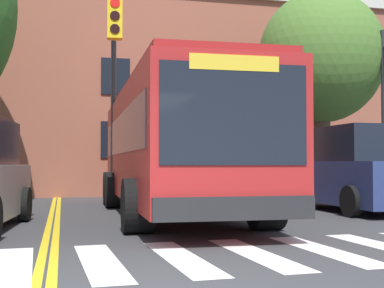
{
  "coord_description": "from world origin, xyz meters",
  "views": [
    {
      "loc": [
        -0.96,
        -5.12,
        1.3
      ],
      "look_at": [
        1.96,
        6.93,
        1.73
      ],
      "focal_mm": 50.0,
      "sensor_mm": 36.0,
      "label": 1
    }
  ],
  "objects_px": {
    "car_navy_far_lane": "(356,171)",
    "street_tree_curbside_large": "(321,58)",
    "city_bus": "(172,145)",
    "traffic_light_overhead": "(114,69)"
  },
  "relations": [
    {
      "from": "car_navy_far_lane",
      "to": "street_tree_curbside_large",
      "type": "bearing_deg",
      "value": 75.42
    },
    {
      "from": "car_navy_far_lane",
      "to": "street_tree_curbside_large",
      "type": "relative_size",
      "value": 0.65
    },
    {
      "from": "street_tree_curbside_large",
      "to": "traffic_light_overhead",
      "type": "bearing_deg",
      "value": -162.44
    },
    {
      "from": "car_navy_far_lane",
      "to": "street_tree_curbside_large",
      "type": "xyz_separation_m",
      "value": [
        1.01,
        3.88,
        3.85
      ]
    },
    {
      "from": "city_bus",
      "to": "street_tree_curbside_large",
      "type": "height_order",
      "value": "street_tree_curbside_large"
    },
    {
      "from": "street_tree_curbside_large",
      "to": "car_navy_far_lane",
      "type": "bearing_deg",
      "value": -104.58
    },
    {
      "from": "city_bus",
      "to": "traffic_light_overhead",
      "type": "xyz_separation_m",
      "value": [
        -1.34,
        1.4,
        2.1
      ]
    },
    {
      "from": "city_bus",
      "to": "street_tree_curbside_large",
      "type": "relative_size",
      "value": 1.49
    },
    {
      "from": "car_navy_far_lane",
      "to": "street_tree_curbside_large",
      "type": "height_order",
      "value": "street_tree_curbside_large"
    },
    {
      "from": "traffic_light_overhead",
      "to": "street_tree_curbside_large",
      "type": "xyz_separation_m",
      "value": [
        7.36,
        2.33,
        1.08
      ]
    }
  ]
}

